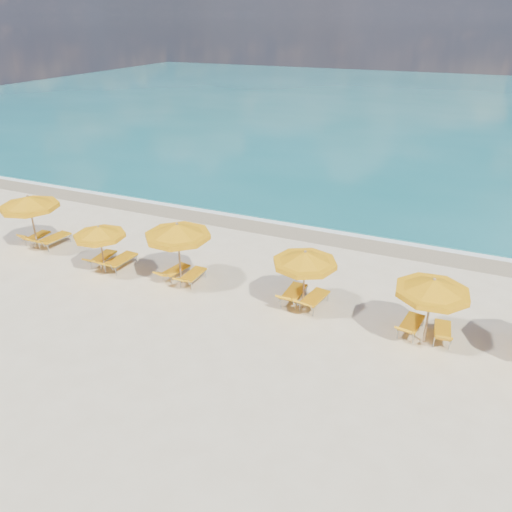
% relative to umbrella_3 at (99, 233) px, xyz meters
% --- Properties ---
extents(ground_plane, '(120.00, 120.00, 0.00)m').
position_rel_umbrella_3_xyz_m(ground_plane, '(6.14, 0.20, -1.80)').
color(ground_plane, beige).
extents(ocean, '(120.00, 80.00, 0.30)m').
position_rel_umbrella_3_xyz_m(ocean, '(6.14, 48.20, -1.80)').
color(ocean, '#126066').
rests_on(ocean, ground).
extents(wet_sand_band, '(120.00, 2.60, 0.01)m').
position_rel_umbrella_3_xyz_m(wet_sand_band, '(6.14, 7.60, -1.80)').
color(wet_sand_band, tan).
rests_on(wet_sand_band, ground).
extents(foam_line, '(120.00, 1.20, 0.03)m').
position_rel_umbrella_3_xyz_m(foam_line, '(6.14, 8.40, -1.80)').
color(foam_line, white).
rests_on(foam_line, ground).
extents(whitecap_near, '(14.00, 0.36, 0.05)m').
position_rel_umbrella_3_xyz_m(whitecap_near, '(0.14, 17.20, -1.80)').
color(whitecap_near, white).
rests_on(whitecap_near, ground).
extents(whitecap_far, '(18.00, 0.30, 0.05)m').
position_rel_umbrella_3_xyz_m(whitecap_far, '(14.14, 24.20, -1.80)').
color(whitecap_far, white).
rests_on(whitecap_far, ground).
extents(umbrella_2, '(2.83, 2.83, 2.59)m').
position_rel_umbrella_3_xyz_m(umbrella_2, '(-4.37, 0.66, 0.40)').
color(umbrella_2, '#A78153').
rests_on(umbrella_2, ground).
extents(umbrella_3, '(2.58, 2.58, 2.11)m').
position_rel_umbrella_3_xyz_m(umbrella_3, '(0.00, 0.00, 0.00)').
color(umbrella_3, '#A78153').
rests_on(umbrella_3, ground).
extents(umbrella_4, '(3.28, 3.28, 2.60)m').
position_rel_umbrella_3_xyz_m(umbrella_4, '(3.38, 0.52, 0.41)').
color(umbrella_4, '#A78153').
rests_on(umbrella_4, ground).
extents(umbrella_5, '(2.50, 2.50, 2.34)m').
position_rel_umbrella_3_xyz_m(umbrella_5, '(8.47, 0.66, 0.19)').
color(umbrella_5, '#A78153').
rests_on(umbrella_5, ground).
extents(umbrella_6, '(2.93, 2.93, 2.39)m').
position_rel_umbrella_3_xyz_m(umbrella_6, '(12.78, 0.26, 0.24)').
color(umbrella_6, '#A78153').
rests_on(umbrella_6, ground).
extents(lounger_2_left, '(0.61, 1.59, 0.77)m').
position_rel_umbrella_3_xyz_m(lounger_2_left, '(-4.86, 1.13, -1.60)').
color(lounger_2_left, '#A5A8AD').
rests_on(lounger_2_left, ground).
extents(lounger_2_right, '(0.83, 2.02, 0.80)m').
position_rel_umbrella_3_xyz_m(lounger_2_right, '(-3.85, 1.17, -1.57)').
color(lounger_2_right, '#A5A8AD').
rests_on(lounger_2_right, ground).
extents(lounger_3_left, '(0.71, 1.76, 0.73)m').
position_rel_umbrella_3_xyz_m(lounger_3_left, '(-0.53, 0.56, -1.59)').
color(lounger_3_left, '#A5A8AD').
rests_on(lounger_3_left, ground).
extents(lounger_3_right, '(0.79, 2.03, 0.83)m').
position_rel_umbrella_3_xyz_m(lounger_3_right, '(0.38, 0.55, -1.56)').
color(lounger_3_right, '#A5A8AD').
rests_on(lounger_3_right, ground).
extents(lounger_4_left, '(0.84, 1.72, 0.63)m').
position_rel_umbrella_3_xyz_m(lounger_4_left, '(2.94, 0.80, -1.61)').
color(lounger_4_left, '#A5A8AD').
rests_on(lounger_4_left, ground).
extents(lounger_4_right, '(0.59, 1.74, 0.69)m').
position_rel_umbrella_3_xyz_m(lounger_4_right, '(3.81, 0.71, -1.60)').
color(lounger_4_right, '#A5A8AD').
rests_on(lounger_4_right, ground).
extents(lounger_5_left, '(0.65, 1.86, 0.81)m').
position_rel_umbrella_3_xyz_m(lounger_5_left, '(7.99, 0.94, -1.58)').
color(lounger_5_left, '#A5A8AD').
rests_on(lounger_5_left, ground).
extents(lounger_5_right, '(0.91, 1.90, 0.78)m').
position_rel_umbrella_3_xyz_m(lounger_5_right, '(8.81, 0.88, -1.58)').
color(lounger_5_right, '#A5A8AD').
rests_on(lounger_5_right, ground).
extents(lounger_6_left, '(0.83, 1.82, 0.77)m').
position_rel_umbrella_3_xyz_m(lounger_6_left, '(12.29, 0.60, -1.59)').
color(lounger_6_left, '#A5A8AD').
rests_on(lounger_6_left, ground).
extents(lounger_6_right, '(0.66, 1.63, 0.74)m').
position_rel_umbrella_3_xyz_m(lounger_6_right, '(13.30, 0.63, -1.60)').
color(lounger_6_right, '#A5A8AD').
rests_on(lounger_6_right, ground).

